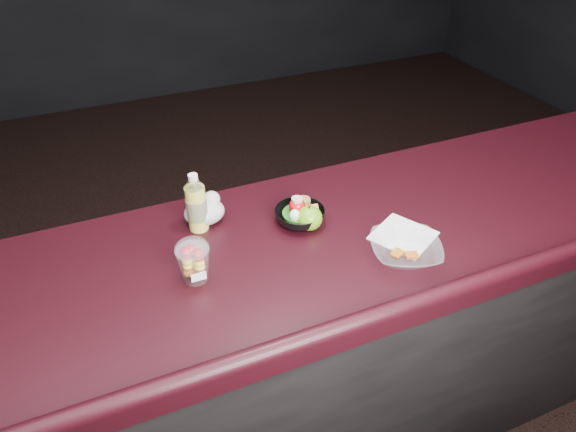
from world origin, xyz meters
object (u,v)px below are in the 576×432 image
Objects in this scene: fruit_cup at (193,260)px; takeout_bowl at (405,250)px; lemonade_bottle at (197,207)px; green_apple at (309,218)px; snack_bowl at (299,215)px.

fruit_cup reaches higher than takeout_bowl.
lemonade_bottle is 0.62m from takeout_bowl.
snack_bowl is (-0.02, 0.04, -0.01)m from green_apple.
lemonade_bottle is 1.06× the size of snack_bowl.
fruit_cup is at bearing -107.22° from lemonade_bottle.
snack_bowl is at bearing 128.44° from takeout_bowl.
takeout_bowl is at bearing -35.48° from lemonade_bottle.
lemonade_bottle is 2.25× the size of green_apple.
fruit_cup is (-0.07, -0.22, -0.01)m from lemonade_bottle.
lemonade_bottle is at bearing 156.89° from green_apple.
snack_bowl is 0.34m from takeout_bowl.
green_apple is 0.33× the size of takeout_bowl.
lemonade_bottle is 1.46× the size of fruit_cup.
green_apple is (0.37, 0.08, -0.03)m from fruit_cup.
lemonade_bottle is at bearing 144.52° from takeout_bowl.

